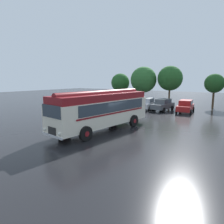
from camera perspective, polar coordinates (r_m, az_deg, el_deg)
name	(u,v)px	position (r m, az deg, el deg)	size (l,w,h in m)	color
ground_plane	(108,129)	(17.87, -1.15, -4.98)	(120.00, 120.00, 0.00)	black
vintage_bus	(102,109)	(17.30, -2.79, 0.94)	(3.76, 10.33, 3.49)	silver
car_near_left	(147,104)	(30.09, 9.89, 2.39)	(2.25, 4.34, 1.66)	#B7BABF
car_mid_left	(163,105)	(29.29, 14.29, 2.06)	(2.39, 4.39, 1.66)	#4C5156
car_mid_right	(185,106)	(28.49, 20.25, 1.57)	(2.23, 4.33, 1.66)	maroon
tree_far_left	(121,82)	(39.28, 2.48, 8.45)	(3.54, 3.54, 5.53)	#4C3823
tree_left_of_centre	(143,80)	(36.42, 8.96, 9.00)	(4.59, 4.59, 6.62)	#4C3823
tree_centre	(170,78)	(35.39, 16.32, 9.28)	(4.15, 4.15, 6.64)	#4C3823
tree_right_of_centre	(215,84)	(34.32, 27.32, 7.23)	(2.90, 2.90, 5.25)	#4C3823
traffic_cone	(59,127)	(18.19, -14.77, -4.14)	(0.36, 0.36, 0.55)	orange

